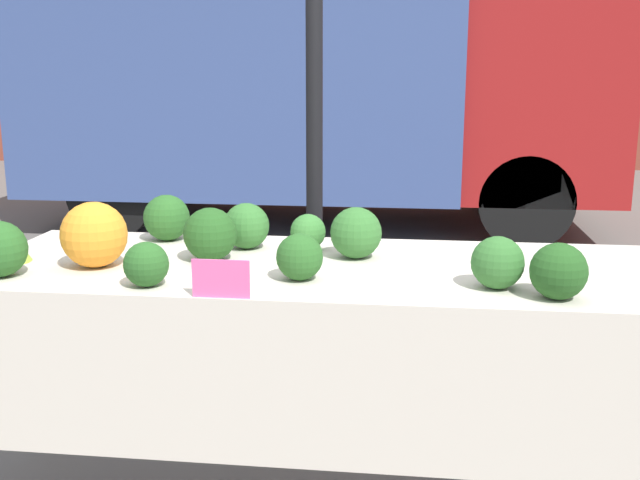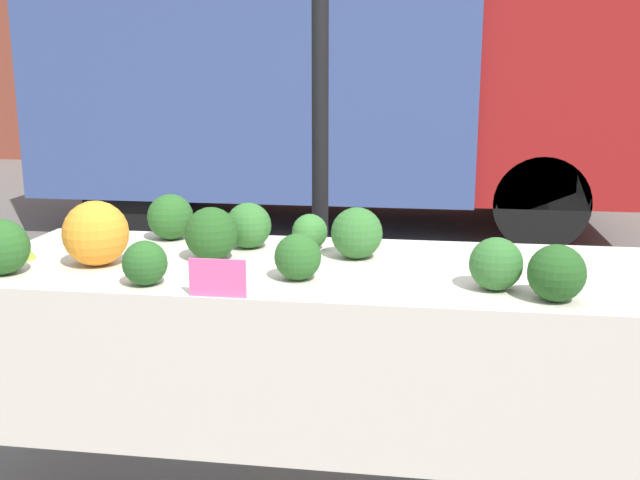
% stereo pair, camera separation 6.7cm
% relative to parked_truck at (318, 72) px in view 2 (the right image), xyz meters
% --- Properties ---
extents(tent_pole, '(0.07, 0.07, 2.41)m').
position_rel_parked_truck_xyz_m(tent_pole, '(0.63, -4.02, -0.22)').
color(tent_pole, black).
rests_on(tent_pole, ground_plane).
extents(parked_truck, '(5.21, 2.24, 2.67)m').
position_rel_parked_truck_xyz_m(parked_truck, '(0.00, 0.00, 0.00)').
color(parked_truck, '#384C84').
rests_on(parked_truck, ground_plane).
extents(market_table, '(2.19, 0.80, 0.84)m').
position_rel_parked_truck_xyz_m(market_table, '(0.76, -4.92, -0.69)').
color(market_table, beige).
rests_on(market_table, ground_plane).
extents(orange_cauliflower, '(0.21, 0.21, 0.21)m').
position_rel_parked_truck_xyz_m(orange_cauliflower, '(0.06, -4.96, -0.48)').
color(orange_cauliflower, orange).
rests_on(orange_cauliflower, market_table).
extents(romanesco_head, '(0.14, 0.14, 0.11)m').
position_rel_parked_truck_xyz_m(romanesco_head, '(-0.25, -4.93, -0.53)').
color(romanesco_head, '#93B238').
rests_on(romanesco_head, market_table).
extents(broccoli_head_0, '(0.13, 0.13, 0.13)m').
position_rel_parked_truck_xyz_m(broccoli_head_0, '(0.29, -5.15, -0.52)').
color(broccoli_head_0, '#285B23').
rests_on(broccoli_head_0, market_table).
extents(broccoli_head_1, '(0.15, 0.15, 0.15)m').
position_rel_parked_truck_xyz_m(broccoli_head_1, '(1.43, -5.14, -0.51)').
color(broccoli_head_1, '#23511E').
rests_on(broccoli_head_1, market_table).
extents(broccoli_head_2, '(0.17, 0.17, 0.17)m').
position_rel_parked_truck_xyz_m(broccoli_head_2, '(0.16, -4.57, -0.50)').
color(broccoli_head_2, '#285B23').
rests_on(broccoli_head_2, market_table).
extents(broccoli_head_3, '(0.16, 0.16, 0.16)m').
position_rel_parked_truck_xyz_m(broccoli_head_3, '(0.48, -4.66, -0.51)').
color(broccoli_head_3, '#336B2D').
rests_on(broccoli_head_3, market_table).
extents(broccoli_head_4, '(0.12, 0.12, 0.12)m').
position_rel_parked_truck_xyz_m(broccoli_head_4, '(0.69, -4.64, -0.52)').
color(broccoli_head_4, '#387533').
rests_on(broccoli_head_4, market_table).
extents(broccoli_head_5, '(0.17, 0.17, 0.17)m').
position_rel_parked_truck_xyz_m(broccoli_head_5, '(0.86, -4.75, -0.50)').
color(broccoli_head_5, '#336B2D').
rests_on(broccoli_head_5, market_table).
extents(broccoli_head_6, '(0.14, 0.14, 0.14)m').
position_rel_parked_truck_xyz_m(broccoli_head_6, '(0.72, -5.03, -0.52)').
color(broccoli_head_6, '#285B23').
rests_on(broccoli_head_6, market_table).
extents(broccoli_head_7, '(0.15, 0.15, 0.15)m').
position_rel_parked_truck_xyz_m(broccoli_head_7, '(1.28, -5.05, -0.51)').
color(broccoli_head_7, '#336B2D').
rests_on(broccoli_head_7, market_table).
extents(broccoli_head_8, '(0.17, 0.17, 0.17)m').
position_rel_parked_truck_xyz_m(broccoli_head_8, '(-0.18, -5.11, -0.50)').
color(broccoli_head_8, '#285B23').
rests_on(broccoli_head_8, market_table).
extents(broccoli_head_9, '(0.17, 0.17, 0.17)m').
position_rel_parked_truck_xyz_m(broccoli_head_9, '(0.40, -4.84, -0.50)').
color(broccoli_head_9, '#23511E').
rests_on(broccoli_head_9, market_table).
extents(price_sign, '(0.16, 0.01, 0.11)m').
position_rel_parked_truck_xyz_m(price_sign, '(0.53, -5.24, -0.53)').
color(price_sign, '#F45B9E').
rests_on(price_sign, market_table).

